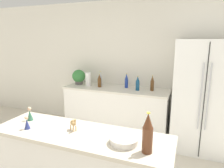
# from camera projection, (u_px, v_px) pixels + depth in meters

# --- Properties ---
(wall_back) EXTENTS (8.00, 0.06, 2.55)m
(wall_back) POSITION_uv_depth(u_px,v_px,m) (141.00, 67.00, 3.93)
(wall_back) COLOR silver
(wall_back) RESTS_ON ground_plane
(back_counter) EXTENTS (2.03, 0.63, 0.89)m
(back_counter) POSITION_uv_depth(u_px,v_px,m) (116.00, 110.00, 3.95)
(back_counter) COLOR white
(back_counter) RESTS_ON ground_plane
(refrigerator) EXTENTS (0.90, 0.76, 1.81)m
(refrigerator) POSITION_uv_depth(u_px,v_px,m) (202.00, 96.00, 3.23)
(refrigerator) COLOR white
(refrigerator) RESTS_ON ground_plane
(potted_plant) EXTENTS (0.27, 0.27, 0.31)m
(potted_plant) POSITION_uv_depth(u_px,v_px,m) (79.00, 77.00, 4.14)
(potted_plant) COLOR #595451
(potted_plant) RESTS_ON back_counter
(paper_towel_roll) EXTENTS (0.11, 0.11, 0.27)m
(paper_towel_roll) POSITION_uv_depth(u_px,v_px,m) (88.00, 79.00, 4.00)
(paper_towel_roll) COLOR white
(paper_towel_roll) RESTS_ON back_counter
(back_bottle_0) EXTENTS (0.06, 0.06, 0.28)m
(back_bottle_0) POSITION_uv_depth(u_px,v_px,m) (126.00, 81.00, 3.85)
(back_bottle_0) COLOR navy
(back_bottle_0) RESTS_ON back_counter
(back_bottle_1) EXTENTS (0.06, 0.06, 0.28)m
(back_bottle_1) POSITION_uv_depth(u_px,v_px,m) (152.00, 83.00, 3.62)
(back_bottle_1) COLOR brown
(back_bottle_1) RESTS_ON back_counter
(back_bottle_2) EXTENTS (0.07, 0.07, 0.30)m
(back_bottle_2) POSITION_uv_depth(u_px,v_px,m) (100.00, 79.00, 4.01)
(back_bottle_2) COLOR #B2B7BC
(back_bottle_2) RESTS_ON back_counter
(back_bottle_3) EXTENTS (0.07, 0.07, 0.26)m
(back_bottle_3) POSITION_uv_depth(u_px,v_px,m) (99.00, 81.00, 3.90)
(back_bottle_3) COLOR brown
(back_bottle_3) RESTS_ON back_counter
(back_bottle_4) EXTENTS (0.07, 0.07, 0.27)m
(back_bottle_4) POSITION_uv_depth(u_px,v_px,m) (138.00, 84.00, 3.64)
(back_bottle_4) COLOR navy
(back_bottle_4) RESTS_ON back_counter
(wine_bottle) EXTENTS (0.08, 0.08, 0.31)m
(wine_bottle) POSITION_uv_depth(u_px,v_px,m) (148.00, 134.00, 1.46)
(wine_bottle) COLOR #562D19
(wine_bottle) RESTS_ON bar_counter
(fruit_bowl) EXTENTS (0.24, 0.24, 0.06)m
(fruit_bowl) POSITION_uv_depth(u_px,v_px,m) (124.00, 140.00, 1.61)
(fruit_bowl) COLOR white
(fruit_bowl) RESTS_ON bar_counter
(camel_figurine) EXTENTS (0.10, 0.08, 0.12)m
(camel_figurine) POSITION_uv_depth(u_px,v_px,m) (73.00, 123.00, 1.83)
(camel_figurine) COLOR tan
(camel_figurine) RESTS_ON bar_counter
(wise_man_figurine_blue) EXTENTS (0.06, 0.06, 0.15)m
(wise_man_figurine_blue) POSITION_uv_depth(u_px,v_px,m) (30.00, 114.00, 2.07)
(wise_man_figurine_blue) COLOR #33664C
(wise_man_figurine_blue) RESTS_ON bar_counter
(wise_man_figurine_crimson) EXTENTS (0.05, 0.05, 0.13)m
(wise_man_figurine_crimson) POSITION_uv_depth(u_px,v_px,m) (27.00, 123.00, 1.87)
(wise_man_figurine_crimson) COLOR navy
(wise_man_figurine_crimson) RESTS_ON bar_counter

